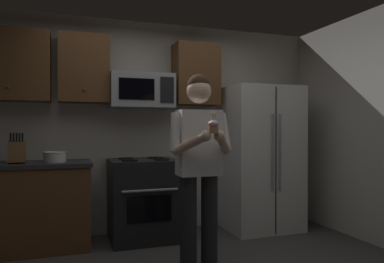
% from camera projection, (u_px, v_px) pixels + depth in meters
% --- Properties ---
extents(wall_back, '(4.40, 0.10, 2.60)m').
position_uv_depth(wall_back, '(149.00, 127.00, 4.62)').
color(wall_back, beige).
rests_on(wall_back, ground).
extents(wall_right, '(0.10, 4.40, 2.60)m').
position_uv_depth(wall_right, '(381.00, 126.00, 3.98)').
color(wall_right, beige).
rests_on(wall_right, ground).
extents(oven_range, '(0.76, 0.70, 0.93)m').
position_uv_depth(oven_range, '(143.00, 199.00, 4.21)').
color(oven_range, black).
rests_on(oven_range, ground).
extents(microwave, '(0.74, 0.41, 0.40)m').
position_uv_depth(microwave, '(141.00, 91.00, 4.31)').
color(microwave, '#9EA0A5').
extents(refrigerator, '(0.90, 0.75, 1.80)m').
position_uv_depth(refrigerator, '(260.00, 158.00, 4.65)').
color(refrigerator, white).
rests_on(refrigerator, ground).
extents(cabinet_row_upper, '(2.78, 0.36, 0.76)m').
position_uv_depth(cabinet_row_upper, '(91.00, 70.00, 4.17)').
color(cabinet_row_upper, brown).
extents(counter_left, '(1.44, 0.66, 0.92)m').
position_uv_depth(counter_left, '(20.00, 207.00, 3.80)').
color(counter_left, brown).
rests_on(counter_left, ground).
extents(knife_block, '(0.16, 0.15, 0.32)m').
position_uv_depth(knife_block, '(17.00, 152.00, 3.75)').
color(knife_block, brown).
rests_on(knife_block, counter_left).
extents(bowl_large_white, '(0.24, 0.24, 0.11)m').
position_uv_depth(bowl_large_white, '(55.00, 157.00, 3.89)').
color(bowl_large_white, white).
rests_on(bowl_large_white, counter_left).
extents(person, '(0.60, 0.48, 1.76)m').
position_uv_depth(person, '(199.00, 160.00, 3.25)').
color(person, '#262628').
rests_on(person, ground).
extents(cupcake, '(0.09, 0.09, 0.17)m').
position_uv_depth(cupcake, '(213.00, 126.00, 2.93)').
color(cupcake, '#A87F56').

